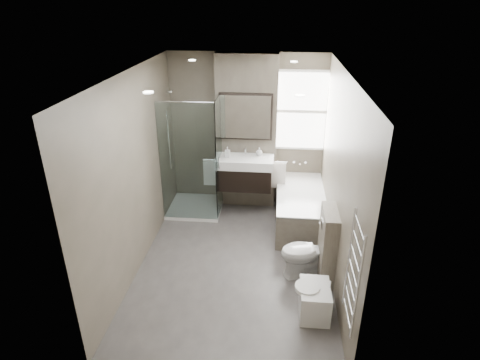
# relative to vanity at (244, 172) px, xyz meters

# --- Properties ---
(room) EXTENTS (2.70, 3.90, 2.70)m
(room) POSITION_rel_vanity_xyz_m (0.00, -1.43, 0.56)
(room) COLOR #4E4A48
(room) RESTS_ON ground
(vanity_pier) EXTENTS (1.00, 0.25, 2.60)m
(vanity_pier) POSITION_rel_vanity_xyz_m (0.00, 0.35, 0.56)
(vanity_pier) COLOR #60594C
(vanity_pier) RESTS_ON ground
(vanity) EXTENTS (0.95, 0.47, 0.66)m
(vanity) POSITION_rel_vanity_xyz_m (0.00, 0.00, 0.00)
(vanity) COLOR black
(vanity) RESTS_ON vanity_pier
(mirror_cabinet) EXTENTS (0.86, 0.08, 0.76)m
(mirror_cabinet) POSITION_rel_vanity_xyz_m (0.00, 0.19, 0.89)
(mirror_cabinet) COLOR black
(mirror_cabinet) RESTS_ON vanity_pier
(towel_left) EXTENTS (0.24, 0.06, 0.44)m
(towel_left) POSITION_rel_vanity_xyz_m (-0.56, -0.02, -0.02)
(towel_left) COLOR silver
(towel_left) RESTS_ON vanity_pier
(towel_right) EXTENTS (0.24, 0.06, 0.44)m
(towel_right) POSITION_rel_vanity_xyz_m (0.56, -0.02, -0.02)
(towel_right) COLOR silver
(towel_right) RESTS_ON vanity_pier
(shower_enclosure) EXTENTS (0.90, 0.90, 2.00)m
(shower_enclosure) POSITION_rel_vanity_xyz_m (-0.75, -0.08, -0.25)
(shower_enclosure) COLOR white
(shower_enclosure) RESTS_ON ground
(bathtub) EXTENTS (0.75, 1.60, 0.57)m
(bathtub) POSITION_rel_vanity_xyz_m (0.92, -0.33, -0.43)
(bathtub) COLOR #60594C
(bathtub) RESTS_ON ground
(window) EXTENTS (0.98, 0.06, 1.33)m
(window) POSITION_rel_vanity_xyz_m (0.90, 0.45, 0.93)
(window) COLOR white
(window) RESTS_ON room
(toilet) EXTENTS (0.77, 0.54, 0.71)m
(toilet) POSITION_rel_vanity_xyz_m (0.97, -1.63, -0.39)
(toilet) COLOR white
(toilet) RESTS_ON ground
(cistern_box) EXTENTS (0.19, 0.55, 1.00)m
(cistern_box) POSITION_rel_vanity_xyz_m (1.21, -1.68, -0.24)
(cistern_box) COLOR #60594C
(cistern_box) RESTS_ON ground
(bidet) EXTENTS (0.41, 0.47, 0.50)m
(bidet) POSITION_rel_vanity_xyz_m (1.01, -2.36, -0.54)
(bidet) COLOR white
(bidet) RESTS_ON ground
(towel_radiator) EXTENTS (0.03, 0.49, 1.10)m
(towel_radiator) POSITION_rel_vanity_xyz_m (1.25, -3.03, 0.38)
(towel_radiator) COLOR silver
(towel_radiator) RESTS_ON room
(soap_bottle_a) EXTENTS (0.08, 0.08, 0.18)m
(soap_bottle_a) POSITION_rel_vanity_xyz_m (-0.28, -0.02, 0.35)
(soap_bottle_a) COLOR white
(soap_bottle_a) RESTS_ON vanity
(soap_bottle_b) EXTENTS (0.11, 0.11, 0.14)m
(soap_bottle_b) POSITION_rel_vanity_xyz_m (0.23, 0.12, 0.33)
(soap_bottle_b) COLOR white
(soap_bottle_b) RESTS_ON vanity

